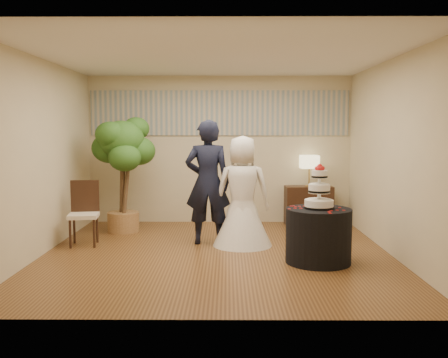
{
  "coord_description": "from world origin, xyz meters",
  "views": [
    {
      "loc": [
        0.15,
        -7.06,
        1.8
      ],
      "look_at": [
        0.1,
        0.4,
        1.05
      ],
      "focal_mm": 40.0,
      "sensor_mm": 36.0,
      "label": 1
    }
  ],
  "objects_px": {
    "table_lamp": "(309,171)",
    "side_chair": "(83,214)",
    "console": "(309,205)",
    "bride": "(243,191)",
    "cake_table": "(318,236)",
    "groom": "(208,182)",
    "ficus_tree": "(122,174)",
    "wedding_cake": "(319,186)"
  },
  "relations": [
    {
      "from": "ficus_tree",
      "to": "groom",
      "type": "bearing_deg",
      "value": -30.18
    },
    {
      "from": "cake_table",
      "to": "side_chair",
      "type": "bearing_deg",
      "value": 164.26
    },
    {
      "from": "groom",
      "to": "table_lamp",
      "type": "height_order",
      "value": "groom"
    },
    {
      "from": "bride",
      "to": "wedding_cake",
      "type": "distance_m",
      "value": 1.42
    },
    {
      "from": "console",
      "to": "wedding_cake",
      "type": "bearing_deg",
      "value": -98.85
    },
    {
      "from": "groom",
      "to": "side_chair",
      "type": "xyz_separation_m",
      "value": [
        -1.92,
        -0.14,
        -0.47
      ]
    },
    {
      "from": "bride",
      "to": "table_lamp",
      "type": "relative_size",
      "value": 2.93
    },
    {
      "from": "bride",
      "to": "cake_table",
      "type": "relative_size",
      "value": 1.94
    },
    {
      "from": "groom",
      "to": "table_lamp",
      "type": "relative_size",
      "value": 3.35
    },
    {
      "from": "side_chair",
      "to": "table_lamp",
      "type": "bearing_deg",
      "value": 17.16
    },
    {
      "from": "console",
      "to": "ficus_tree",
      "type": "distance_m",
      "value": 3.49
    },
    {
      "from": "groom",
      "to": "wedding_cake",
      "type": "xyz_separation_m",
      "value": [
        1.53,
        -1.11,
        0.07
      ]
    },
    {
      "from": "bride",
      "to": "side_chair",
      "type": "distance_m",
      "value": 2.48
    },
    {
      "from": "bride",
      "to": "cake_table",
      "type": "distance_m",
      "value": 1.49
    },
    {
      "from": "cake_table",
      "to": "table_lamp",
      "type": "relative_size",
      "value": 1.51
    },
    {
      "from": "cake_table",
      "to": "wedding_cake",
      "type": "height_order",
      "value": "wedding_cake"
    },
    {
      "from": "cake_table",
      "to": "console",
      "type": "bearing_deg",
      "value": 83.57
    },
    {
      "from": "bride",
      "to": "console",
      "type": "height_order",
      "value": "bride"
    },
    {
      "from": "console",
      "to": "table_lamp",
      "type": "relative_size",
      "value": 1.51
    },
    {
      "from": "console",
      "to": "ficus_tree",
      "type": "relative_size",
      "value": 0.43
    },
    {
      "from": "cake_table",
      "to": "wedding_cake",
      "type": "relative_size",
      "value": 1.46
    },
    {
      "from": "wedding_cake",
      "to": "side_chair",
      "type": "bearing_deg",
      "value": 164.26
    },
    {
      "from": "groom",
      "to": "console",
      "type": "xyz_separation_m",
      "value": [
        1.84,
        1.57,
        -0.61
      ]
    },
    {
      "from": "groom",
      "to": "bride",
      "type": "height_order",
      "value": "groom"
    },
    {
      "from": "console",
      "to": "side_chair",
      "type": "height_order",
      "value": "side_chair"
    },
    {
      "from": "cake_table",
      "to": "groom",
      "type": "bearing_deg",
      "value": 144.02
    },
    {
      "from": "wedding_cake",
      "to": "ficus_tree",
      "type": "distance_m",
      "value": 3.65
    },
    {
      "from": "console",
      "to": "side_chair",
      "type": "distance_m",
      "value": 4.13
    },
    {
      "from": "ficus_tree",
      "to": "side_chair",
      "type": "distance_m",
      "value": 1.22
    },
    {
      "from": "table_lamp",
      "to": "side_chair",
      "type": "relative_size",
      "value": 0.58
    },
    {
      "from": "console",
      "to": "table_lamp",
      "type": "xyz_separation_m",
      "value": [
        0.0,
        0.0,
        0.66
      ]
    },
    {
      "from": "groom",
      "to": "cake_table",
      "type": "bearing_deg",
      "value": 145.16
    },
    {
      "from": "table_lamp",
      "to": "side_chair",
      "type": "bearing_deg",
      "value": -155.48
    },
    {
      "from": "cake_table",
      "to": "ficus_tree",
      "type": "bearing_deg",
      "value": 146.81
    },
    {
      "from": "table_lamp",
      "to": "console",
      "type": "bearing_deg",
      "value": 0.0
    },
    {
      "from": "groom",
      "to": "cake_table",
      "type": "distance_m",
      "value": 1.99
    },
    {
      "from": "table_lamp",
      "to": "side_chair",
      "type": "xyz_separation_m",
      "value": [
        -3.75,
        -1.71,
        -0.52
      ]
    },
    {
      "from": "ficus_tree",
      "to": "console",
      "type": "bearing_deg",
      "value": 11.56
    },
    {
      "from": "cake_table",
      "to": "table_lamp",
      "type": "distance_m",
      "value": 2.78
    },
    {
      "from": "console",
      "to": "ficus_tree",
      "type": "height_order",
      "value": "ficus_tree"
    },
    {
      "from": "table_lamp",
      "to": "side_chair",
      "type": "distance_m",
      "value": 4.16
    },
    {
      "from": "table_lamp",
      "to": "bride",
      "type": "bearing_deg",
      "value": -127.56
    }
  ]
}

